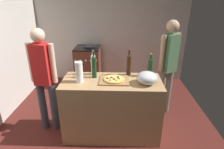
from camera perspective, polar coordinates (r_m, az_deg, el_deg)
ground_plane at (r=3.63m, az=-3.44°, el=-10.30°), size 3.82×3.41×0.02m
kitchen_wall_rear at (r=4.53m, az=-2.09°, el=14.34°), size 3.82×0.10×2.60m
kitchen_wall_left at (r=3.68m, az=-31.08°, el=9.10°), size 0.10×3.41×2.60m
counter at (r=2.80m, az=-0.08°, el=-10.22°), size 1.39×0.60×0.89m
cutting_board at (r=2.56m, az=0.70°, el=-1.82°), size 0.40×0.32×0.02m
pizza at (r=2.55m, az=0.69°, el=-1.39°), size 0.29×0.29×0.03m
mixing_bowl at (r=2.50m, az=10.74°, el=-1.01°), size 0.28×0.28×0.17m
paper_towel_roll at (r=2.52m, az=-10.06°, el=0.73°), size 0.10×0.10×0.29m
wine_bottle_green at (r=2.73m, az=11.60°, el=2.43°), size 0.07×0.07×0.34m
wine_bottle_clear at (r=2.74m, az=-5.76°, el=3.42°), size 0.07×0.07×0.38m
wine_bottle_dark at (r=2.63m, az=-5.54°, el=2.59°), size 0.07×0.07×0.39m
wine_bottle_amber at (r=2.72m, az=5.20°, el=3.27°), size 0.07×0.07×0.39m
stove at (r=4.40m, az=-7.29°, el=2.57°), size 0.56×0.59×0.95m
person_in_stripes at (r=2.86m, az=-20.19°, el=-0.24°), size 0.40×0.22×1.59m
person_in_red at (r=3.21m, az=16.84°, el=3.34°), size 0.34×0.29×1.65m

